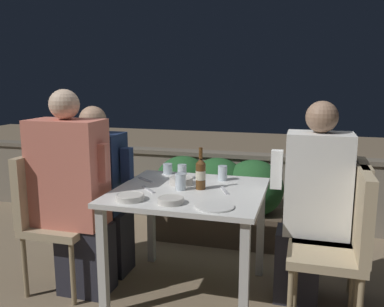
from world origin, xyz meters
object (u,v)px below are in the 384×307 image
Objects in this scene: chair_left_near at (49,208)px; person_white_polo at (311,204)px; person_navy_jumper at (100,190)px; beer_bottle at (201,173)px; chair_left_far at (76,196)px; chair_right_far at (344,221)px; person_coral_top at (73,194)px; chair_right_near at (345,237)px.

person_white_polo is (1.68, 0.28, 0.09)m from chair_left_near.
person_navy_jumper is 0.81m from beer_bottle.
person_navy_jumper is 4.55× the size of beer_bottle.
chair_left_far and chair_right_far have the same top height.
chair_left_near is at bearing -125.80° from person_navy_jumper.
chair_right_far is (1.85, -0.02, 0.00)m from chair_left_far.
person_white_polo is (1.48, 0.28, -0.03)m from person_coral_top.
person_white_polo reaches higher than chair_left_far.
chair_left_far is at bearing 179.26° from chair_right_far.
person_coral_top is at bearing -169.25° from person_white_polo.
chair_left_far is at bearing 171.18° from chair_right_near.
chair_right_far is (1.88, 0.28, 0.00)m from chair_left_near.
person_white_polo is 4.78× the size of beer_bottle.
person_coral_top is 0.31m from person_navy_jumper.
chair_right_far is (1.68, 0.28, -0.12)m from person_coral_top.
chair_right_near is at bearing -10.94° from beer_bottle.
person_white_polo reaches higher than person_navy_jumper.
chair_right_near is 1.00× the size of chair_right_far.
chair_right_far is at bearing 6.16° from beer_bottle.
chair_right_near is at bearing -8.82° from chair_left_far.
chair_left_far is at bearing 119.65° from person_coral_top.
chair_left_near is 0.23m from person_coral_top.
chair_right_near is 3.45× the size of beer_bottle.
beer_bottle is at bearing 169.06° from chair_right_near.
chair_right_far is (1.66, -0.02, -0.06)m from person_navy_jumper.
person_coral_top is 0.84m from beer_bottle.
chair_right_near is at bearing -55.61° from person_white_polo.
person_navy_jumper is 1.32× the size of chair_right_far.
chair_left_far is 1.00× the size of chair_right_far.
chair_left_far is at bearing 179.18° from person_white_polo.
chair_right_far is at bearing 9.51° from person_coral_top.
chair_right_far is 0.22m from person_white_polo.
person_white_polo is at bearing 124.39° from chair_right_near.
person_coral_top reaches higher than person_navy_jumper.
person_coral_top is 0.37m from chair_left_far.
person_navy_jumper is 1.32× the size of chair_right_near.
chair_right_near is (1.86, 0.02, 0.00)m from chair_left_near.
chair_left_near and chair_left_far have the same top height.
person_navy_jumper reaches higher than chair_left_far.
person_coral_top is at bearing -60.35° from chair_left_far.
chair_left_far is (0.02, 0.31, 0.00)m from chair_left_near.
person_coral_top reaches higher than chair_left_far.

